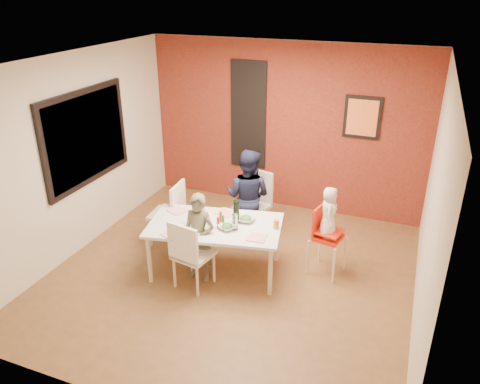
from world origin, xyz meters
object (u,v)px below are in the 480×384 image
at_px(child_near, 199,238).
at_px(wine_bottle, 236,212).
at_px(chair_far, 255,200).
at_px(chair_left, 171,210).
at_px(paper_towel_roll, 200,213).
at_px(dining_table, 215,228).
at_px(high_chair, 325,234).
at_px(chair_near, 189,252).
at_px(toddler, 329,212).
at_px(child_far, 248,197).

bearing_deg(child_near, wine_bottle, 46.97).
height_order(chair_far, chair_left, chair_far).
distance_m(chair_left, paper_towel_roll, 0.90).
bearing_deg(wine_bottle, dining_table, -146.73).
xyz_separation_m(high_chair, wine_bottle, (-1.08, -0.35, 0.29)).
distance_m(chair_near, wine_bottle, 0.78).
bearing_deg(toddler, high_chair, 55.37).
bearing_deg(wine_bottle, paper_towel_roll, -154.10).
distance_m(chair_near, child_near, 0.25).
bearing_deg(child_far, paper_towel_roll, 76.14).
distance_m(chair_far, toddler, 1.41).
distance_m(dining_table, child_far, 0.92).
height_order(child_far, toddler, child_far).
height_order(chair_far, high_chair, chair_far).
bearing_deg(child_far, chair_near, 82.63).
bearing_deg(child_near, chair_left, 139.91).
bearing_deg(chair_far, child_far, -80.36).
distance_m(child_near, child_far, 1.15).
relative_size(chair_near, high_chair, 1.01).
relative_size(chair_near, wine_bottle, 3.13).
relative_size(chair_far, child_far, 0.70).
xyz_separation_m(dining_table, high_chair, (1.31, 0.51, -0.08)).
bearing_deg(child_far, child_near, 81.25).
relative_size(child_near, wine_bottle, 3.96).
relative_size(chair_near, chair_left, 0.98).
height_order(wine_bottle, paper_towel_roll, same).
relative_size(child_far, toddler, 2.11).
distance_m(toddler, wine_bottle, 1.16).
distance_m(high_chair, wine_bottle, 1.18).
bearing_deg(dining_table, child_far, 83.31).
distance_m(chair_left, high_chair, 2.19).
distance_m(chair_near, chair_far, 1.63).
bearing_deg(dining_table, child_near, -119.40).
xyz_separation_m(dining_table, paper_towel_roll, (-0.18, -0.05, 0.21)).
distance_m(high_chair, paper_towel_roll, 1.62).
height_order(chair_left, child_near, child_near).
bearing_deg(chair_near, dining_table, -96.15).
xyz_separation_m(wine_bottle, paper_towel_roll, (-0.41, -0.20, 0.00)).
height_order(dining_table, paper_towel_roll, paper_towel_roll).
bearing_deg(high_chair, toddler, -100.81).
bearing_deg(dining_table, chair_left, 153.86).
relative_size(child_far, paper_towel_roll, 4.73).
height_order(chair_left, toddler, toddler).
xyz_separation_m(high_chair, child_far, (-1.21, 0.40, 0.15)).
height_order(toddler, paper_towel_roll, toddler).
xyz_separation_m(child_far, toddler, (1.23, -0.41, 0.17)).
bearing_deg(high_chair, chair_left, 104.95).
relative_size(chair_near, child_near, 0.79).
relative_size(high_chair, wine_bottle, 3.10).
bearing_deg(wine_bottle, toddler, 17.30).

